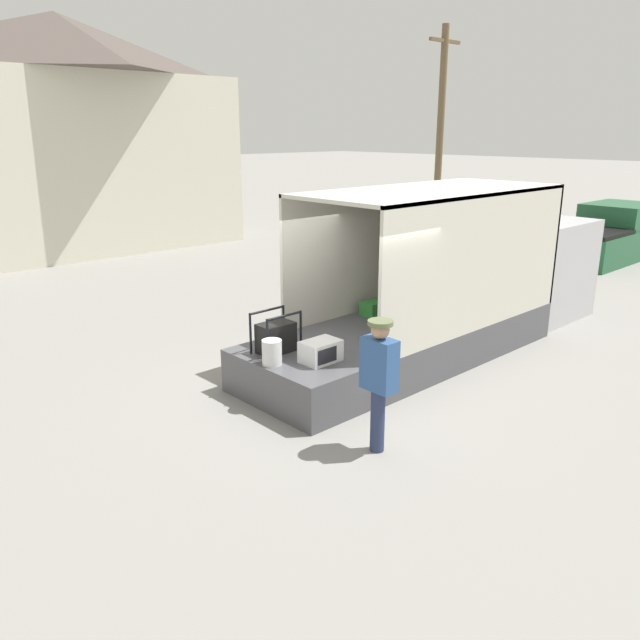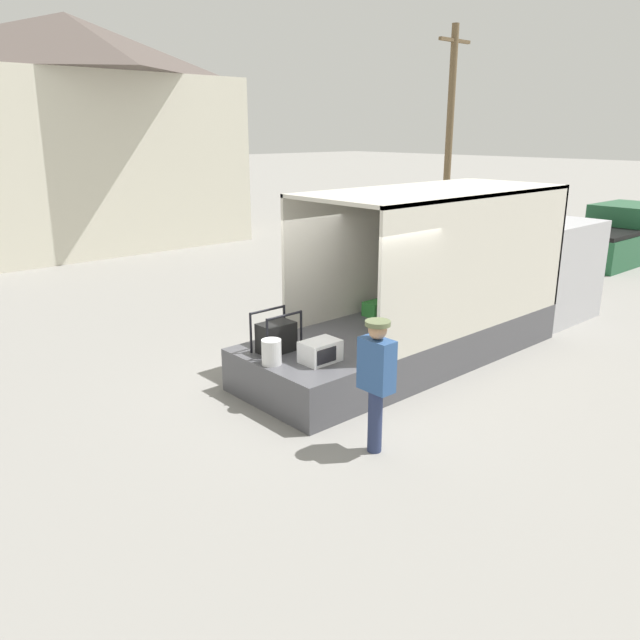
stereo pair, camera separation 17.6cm
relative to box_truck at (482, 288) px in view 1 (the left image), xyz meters
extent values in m
plane|color=gray|center=(-4.21, 0.00, -0.89)|extent=(160.00, 160.00, 0.00)
cube|color=#B2B2B7|center=(1.80, 0.00, 0.14)|extent=(2.17, 1.98, 2.06)
cube|color=#4C4C51|center=(-1.74, 0.00, -0.55)|extent=(4.93, 2.16, 0.67)
cube|color=beige|center=(-1.74, 1.05, 0.90)|extent=(4.93, 0.06, 2.23)
cube|color=beige|center=(-1.74, -1.05, 0.90)|extent=(4.93, 0.06, 2.23)
cube|color=beige|center=(0.69, 0.00, 0.90)|extent=(0.06, 2.16, 2.23)
cube|color=beige|center=(-1.74, 0.00, 1.99)|extent=(4.93, 2.16, 0.06)
cylinder|color=yellow|center=(-2.22, -0.41, -0.02)|extent=(0.31, 0.31, 0.39)
cube|color=olive|center=(-1.04, -0.57, -0.06)|extent=(0.44, 0.32, 0.31)
cube|color=#2D7F33|center=(-2.38, 0.69, -0.09)|extent=(0.44, 0.32, 0.25)
cube|color=#B2A893|center=(-1.03, 0.45, -0.04)|extent=(0.44, 0.32, 0.35)
cube|color=#4C4C51|center=(-4.83, 0.00, -0.55)|extent=(1.24, 2.05, 0.67)
cube|color=white|center=(-4.68, -0.38, -0.06)|extent=(0.55, 0.39, 0.31)
cube|color=black|center=(-4.74, -0.58, -0.06)|extent=(0.35, 0.01, 0.21)
cube|color=black|center=(-4.89, 0.37, 0.01)|extent=(0.53, 0.35, 0.45)
cylinder|color=slate|center=(-4.67, 0.37, 0.03)|extent=(0.20, 0.19, 0.19)
cylinder|color=black|center=(-5.20, 0.17, 0.10)|extent=(0.04, 0.04, 0.62)
cylinder|color=black|center=(-4.57, 0.17, 0.10)|extent=(0.04, 0.04, 0.62)
cylinder|color=black|center=(-5.20, 0.57, 0.10)|extent=(0.04, 0.04, 0.62)
cylinder|color=black|center=(-4.57, 0.57, 0.10)|extent=(0.04, 0.04, 0.62)
cylinder|color=black|center=(-4.89, 0.17, 0.39)|extent=(0.63, 0.04, 0.04)
cylinder|color=black|center=(-4.89, 0.57, 0.39)|extent=(0.63, 0.04, 0.04)
cylinder|color=silver|center=(-5.27, 0.00, -0.03)|extent=(0.28, 0.28, 0.36)
cylinder|color=navy|center=(-5.09, -1.85, -0.48)|extent=(0.18, 0.18, 0.82)
cube|color=#2D5189|center=(-5.09, -1.85, 0.26)|extent=(0.24, 0.44, 0.65)
sphere|color=tan|center=(-5.09, -1.85, 0.70)|extent=(0.23, 0.23, 0.23)
cylinder|color=#606B47|center=(-5.09, -1.85, 0.79)|extent=(0.31, 0.31, 0.06)
cube|color=#1E5633|center=(9.39, 1.50, -0.43)|extent=(5.20, 1.97, 0.92)
cube|color=#1E5633|center=(10.01, 1.50, 0.39)|extent=(2.29, 1.81, 0.72)
cube|color=black|center=(7.83, 1.50, 0.09)|extent=(2.08, 1.89, 0.12)
cube|color=beige|center=(-1.69, 15.43, 1.89)|extent=(9.45, 6.78, 5.56)
pyramid|color=#514742|center=(-1.69, 15.43, 5.64)|extent=(9.92, 7.12, 1.95)
cylinder|color=brown|center=(10.63, 9.11, 2.96)|extent=(0.28, 0.28, 7.69)
cube|color=brown|center=(10.63, 9.11, 6.20)|extent=(1.80, 0.14, 0.12)
camera|label=1|loc=(-10.39, -6.50, 2.96)|focal=35.00mm
camera|label=2|loc=(-10.26, -6.62, 2.96)|focal=35.00mm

